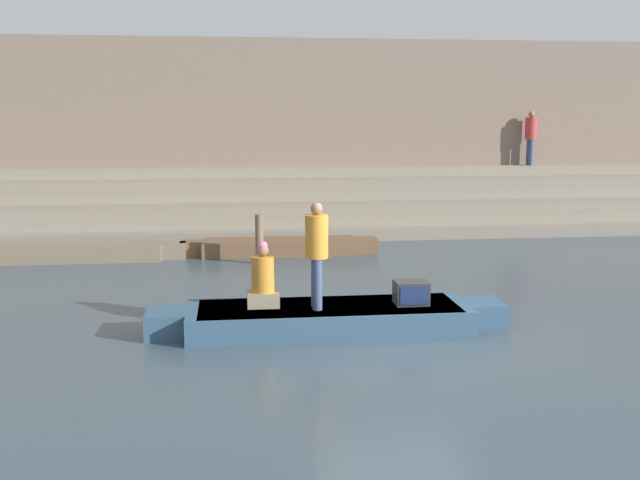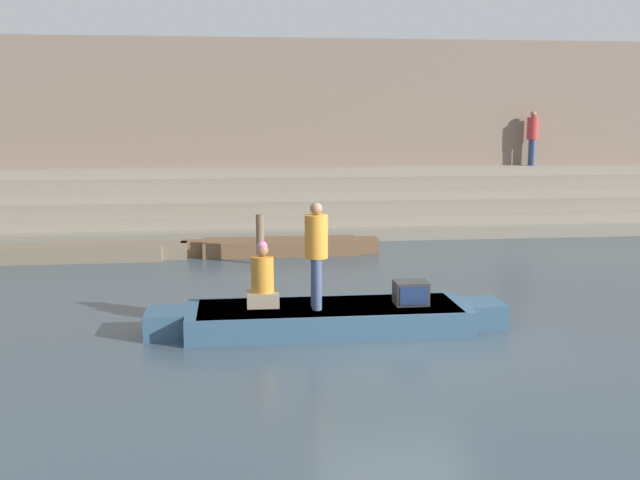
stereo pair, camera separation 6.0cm
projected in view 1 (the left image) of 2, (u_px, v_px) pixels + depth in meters
The scene contains 11 objects.
ground_plane at pixel (398, 338), 11.92m from camera, with size 120.00×120.00×0.00m, color #3D4C56.
ghat_steps at pixel (315, 208), 23.21m from camera, with size 36.00×3.87×1.85m.
back_wall at pixel (309, 132), 24.78m from camera, with size 34.20×1.28×5.93m.
rowboat_main at pixel (329, 317), 12.34m from camera, with size 5.92×1.57×0.42m.
person_standing at pixel (317, 248), 11.99m from camera, with size 0.37×0.37×1.73m.
person_rowing at pixel (263, 281), 12.21m from camera, with size 0.52×0.41×1.09m.
tv_set at pixel (411, 293), 12.39m from camera, with size 0.55×0.44×0.39m.
moored_boat_shore at pixel (77, 252), 18.26m from camera, with size 5.24×1.02×0.38m.
moored_boat_distant at pixel (280, 246), 19.08m from camera, with size 5.01×1.02×0.38m.
mooring_post at pixel (259, 239), 17.80m from camera, with size 0.19×0.19×1.19m, color brown.
person_on_steps at pixel (531, 134), 24.75m from camera, with size 0.38×0.38×1.78m.
Camera 1 is at (-2.62, -11.26, 3.52)m, focal length 42.00 mm.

